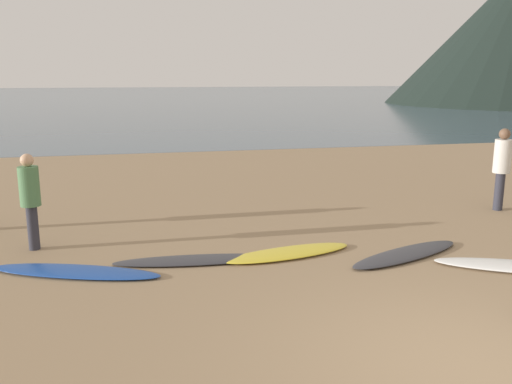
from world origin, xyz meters
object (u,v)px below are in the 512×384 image
at_px(surfboard_0, 76,272).
at_px(surfboard_2, 288,253).
at_px(surfboard_1, 195,260).
at_px(surfboard_3, 406,254).
at_px(person_2, 30,194).
at_px(person_0, 502,163).

height_order(surfboard_0, surfboard_2, surfboard_2).
relative_size(surfboard_1, surfboard_3, 1.08).
height_order(surfboard_2, person_2, person_2).
xyz_separation_m(surfboard_2, person_2, (-4.02, 1.20, 0.90)).
height_order(surfboard_2, surfboard_3, surfboard_3).
bearing_deg(surfboard_2, person_2, 151.94).
bearing_deg(surfboard_2, surfboard_1, 168.67).
distance_m(surfboard_1, surfboard_2, 1.50).
xyz_separation_m(person_0, person_2, (-9.20, -0.67, -0.08)).
xyz_separation_m(surfboard_0, surfboard_2, (3.25, 0.13, 0.00)).
distance_m(surfboard_0, person_0, 8.71).
height_order(surfboard_1, surfboard_2, surfboard_2).
xyz_separation_m(surfboard_1, person_0, (6.68, 1.87, 0.99)).
bearing_deg(surfboard_0, surfboard_2, 23.41).
xyz_separation_m(surfboard_3, person_0, (3.35, 2.34, 0.99)).
relative_size(surfboard_3, person_0, 1.33).
height_order(surfboard_1, person_0, person_0).
distance_m(surfboard_0, surfboard_2, 3.25).
bearing_deg(person_0, surfboard_3, -117.26).
bearing_deg(surfboard_3, person_2, 141.75).
distance_m(surfboard_0, surfboard_1, 1.75).
relative_size(surfboard_0, surfboard_2, 1.17).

